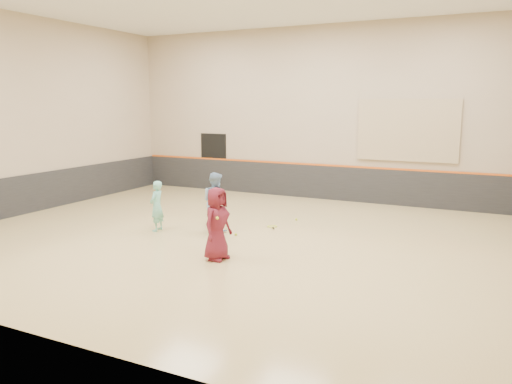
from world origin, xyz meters
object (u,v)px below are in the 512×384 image
at_px(girl, 157,206).
at_px(instructor, 215,202).
at_px(young_man, 217,224).
at_px(spare_racket, 272,225).

xyz_separation_m(girl, instructor, (1.40, 0.69, 0.11)).
xyz_separation_m(young_man, spare_racket, (-0.11, 3.17, -0.76)).
bearing_deg(spare_racket, girl, -146.26).
bearing_deg(spare_racket, young_man, -87.93).
relative_size(girl, instructor, 0.85).
relative_size(instructor, spare_racket, 2.54).
relative_size(young_man, spare_racket, 2.57).
relative_size(girl, spare_racket, 2.17).
xyz_separation_m(girl, young_man, (2.70, -1.44, 0.13)).
distance_m(young_man, spare_racket, 3.26).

